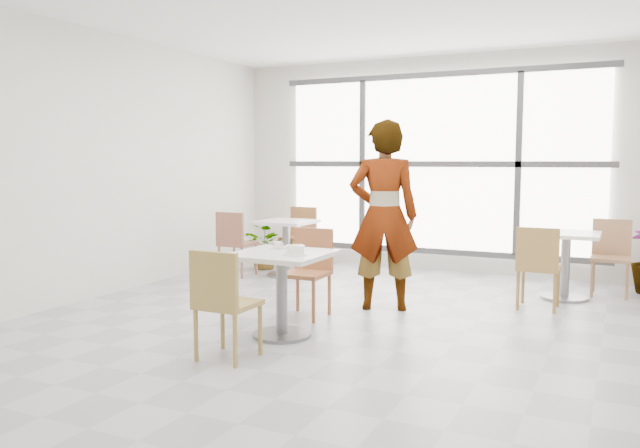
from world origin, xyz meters
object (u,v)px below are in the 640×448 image
at_px(bg_table_left, 286,240).
at_px(bg_chair_left_near, 234,239).
at_px(main_table, 282,278).
at_px(bg_chair_right_near, 538,262).
at_px(coffee_cup, 278,246).
at_px(bg_table_right, 566,256).
at_px(bg_chair_left_far, 300,233).
at_px(plant_left, 266,246).
at_px(oatmeal_bowl, 295,250).
at_px(chair_near, 222,297).
at_px(bg_chair_right_far, 611,252).
at_px(person, 384,216).
at_px(chair_far, 309,266).

bearing_deg(bg_table_left, bg_chair_left_near, -150.58).
xyz_separation_m(main_table, bg_chair_right_near, (1.90, 2.03, -0.02)).
relative_size(coffee_cup, bg_table_right, 0.21).
bearing_deg(bg_chair_left_far, bg_chair_left_near, -111.18).
bearing_deg(bg_chair_left_near, bg_table_right, -173.73).
height_order(bg_table_right, plant_left, bg_table_right).
bearing_deg(bg_chair_left_near, bg_chair_right_near, 176.38).
xyz_separation_m(oatmeal_bowl, bg_chair_right_near, (1.73, 2.10, -0.29)).
distance_m(oatmeal_bowl, coffee_cup, 0.41).
bearing_deg(chair_near, coffee_cup, -86.26).
distance_m(main_table, bg_chair_right_far, 4.10).
xyz_separation_m(person, plant_left, (-2.37, 1.61, -0.65)).
xyz_separation_m(oatmeal_bowl, bg_chair_right_far, (2.39, 3.27, -0.29)).
xyz_separation_m(chair_near, bg_chair_right_far, (2.64, 4.00, 0.00)).
height_order(chair_near, bg_chair_right_far, same).
xyz_separation_m(chair_near, bg_chair_right_near, (1.98, 2.83, 0.00)).
height_order(oatmeal_bowl, person, person).
bearing_deg(oatmeal_bowl, bg_table_right, 55.35).
distance_m(oatmeal_bowl, bg_chair_left_far, 3.87).
xyz_separation_m(bg_chair_left_far, bg_chair_right_near, (3.48, -1.34, 0.00)).
height_order(chair_far, bg_chair_right_near, same).
xyz_separation_m(chair_far, bg_table_right, (2.25, 1.92, -0.01)).
bearing_deg(chair_near, bg_chair_right_near, -124.96).
height_order(bg_table_right, bg_chair_left_near, bg_chair_left_near).
height_order(bg_chair_right_near, plant_left, bg_chair_right_near).
height_order(oatmeal_bowl, bg_chair_right_near, bg_chair_right_near).
height_order(main_table, person, person).
height_order(bg_table_left, bg_chair_right_far, bg_chair_right_far).
relative_size(chair_near, person, 0.44).
bearing_deg(chair_near, bg_chair_right_far, -123.45).
relative_size(coffee_cup, bg_chair_right_far, 0.18).
height_order(bg_chair_left_far, plant_left, bg_chair_left_far).
xyz_separation_m(bg_table_left, plant_left, (-0.53, 0.37, -0.16)).
height_order(main_table, plant_left, main_table).
bearing_deg(bg_table_left, oatmeal_bowl, -59.74).
relative_size(main_table, chair_near, 0.92).
bearing_deg(bg_table_left, bg_chair_left_far, 103.38).
bearing_deg(main_table, oatmeal_bowl, -23.07).
xyz_separation_m(bg_table_right, bg_chair_right_near, (-0.21, -0.70, 0.01)).
bearing_deg(main_table, bg_table_left, 118.04).
distance_m(chair_near, bg_chair_left_near, 3.63).
height_order(chair_far, bg_chair_left_near, same).
distance_m(bg_chair_left_near, bg_chair_right_near, 3.91).
bearing_deg(bg_table_left, coffee_cup, -62.79).
relative_size(chair_near, bg_table_left, 1.16).
distance_m(main_table, bg_chair_left_far, 3.72).
distance_m(person, bg_table_right, 2.21).
relative_size(oatmeal_bowl, bg_chair_left_far, 0.24).
xyz_separation_m(bg_chair_left_near, bg_chair_left_far, (0.42, 1.09, 0.00)).
relative_size(person, bg_chair_right_near, 2.25).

